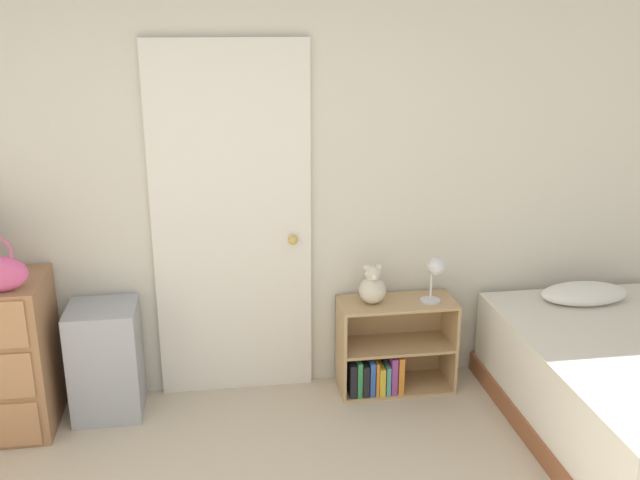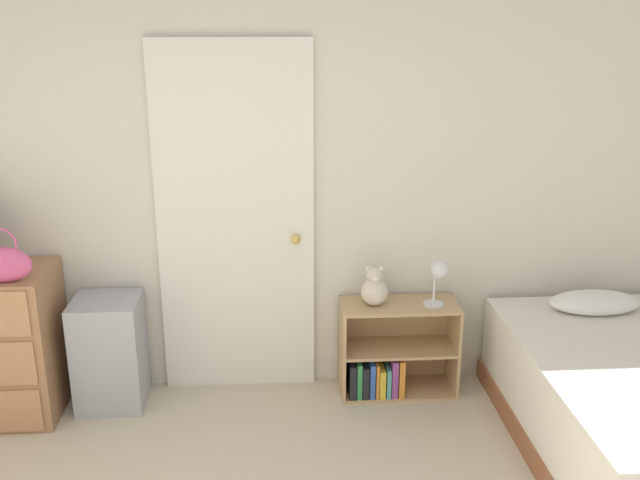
# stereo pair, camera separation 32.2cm
# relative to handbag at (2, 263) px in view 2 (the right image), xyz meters

# --- Properties ---
(wall_back) EXTENTS (10.00, 0.06, 2.55)m
(wall_back) POSITION_rel_handbag_xyz_m (1.20, 0.47, 0.31)
(wall_back) COLOR beige
(wall_back) RESTS_ON ground_plane
(door_closed) EXTENTS (0.91, 0.09, 2.09)m
(door_closed) POSITION_rel_handbag_xyz_m (1.19, 0.42, 0.07)
(door_closed) COLOR silver
(door_closed) RESTS_ON ground_plane
(handbag) EXTENTS (0.31, 0.09, 0.30)m
(handbag) POSITION_rel_handbag_xyz_m (0.00, 0.00, 0.00)
(handbag) COLOR #C64C7F
(handbag) RESTS_ON dresser
(storage_bin) EXTENTS (0.38, 0.36, 0.66)m
(storage_bin) POSITION_rel_handbag_xyz_m (0.45, 0.24, -0.64)
(storage_bin) COLOR #999EA8
(storage_bin) RESTS_ON ground_plane
(bookshelf) EXTENTS (0.70, 0.31, 0.57)m
(bookshelf) POSITION_rel_handbag_xyz_m (2.09, 0.26, -0.74)
(bookshelf) COLOR tan
(bookshelf) RESTS_ON ground_plane
(teddy_bear) EXTENTS (0.16, 0.16, 0.24)m
(teddy_bear) POSITION_rel_handbag_xyz_m (1.99, 0.26, -0.29)
(teddy_bear) COLOR beige
(teddy_bear) RESTS_ON bookshelf
(desk_lamp) EXTENTS (0.14, 0.13, 0.28)m
(desk_lamp) POSITION_rel_handbag_xyz_m (2.36, 0.22, -0.20)
(desk_lamp) COLOR silver
(desk_lamp) RESTS_ON bookshelf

